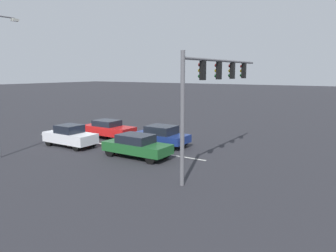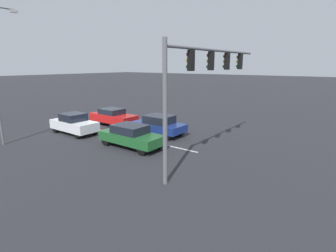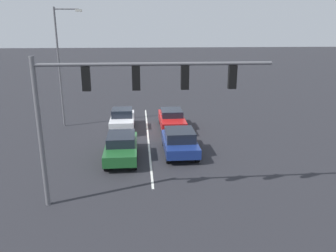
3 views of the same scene
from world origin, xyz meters
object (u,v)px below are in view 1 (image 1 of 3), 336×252
at_px(car_navy_leftlane_front, 161,135).
at_px(car_darkgreen_midlane_front, 137,145).
at_px(car_white_midlane_second, 70,136).
at_px(traffic_signal_gantry, 214,82).
at_px(car_red_leftlane_second, 108,129).

bearing_deg(car_navy_leftlane_front, car_darkgreen_midlane_front, 8.72).
distance_m(car_darkgreen_midlane_front, car_white_midlane_second, 5.91).
bearing_deg(traffic_signal_gantry, car_navy_leftlane_front, -119.03).
relative_size(car_red_leftlane_second, traffic_signal_gantry, 0.47).
distance_m(car_darkgreen_midlane_front, traffic_signal_gantry, 6.42).
bearing_deg(traffic_signal_gantry, car_white_midlane_second, -86.85).
relative_size(car_navy_leftlane_front, car_white_midlane_second, 1.02).
xyz_separation_m(car_navy_leftlane_front, car_red_leftlane_second, (-0.03, -5.12, -0.01)).
relative_size(car_red_leftlane_second, car_white_midlane_second, 1.10).
relative_size(car_navy_leftlane_front, car_darkgreen_midlane_front, 0.94).
xyz_separation_m(car_white_midlane_second, traffic_signal_gantry, (-0.60, 10.90, 4.02)).
bearing_deg(car_red_leftlane_second, car_navy_leftlane_front, 89.66).
height_order(car_darkgreen_midlane_front, car_red_leftlane_second, car_red_leftlane_second).
height_order(car_navy_leftlane_front, car_red_leftlane_second, car_navy_leftlane_front).
distance_m(car_navy_leftlane_front, car_red_leftlane_second, 5.12).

